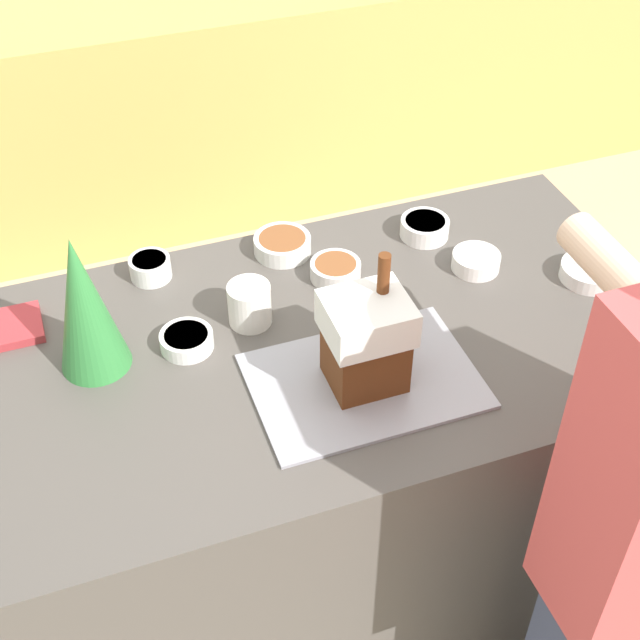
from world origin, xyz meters
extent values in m
plane|color=#C6B28E|center=(0.00, 0.00, 0.00)|extent=(12.00, 12.00, 0.00)
cube|color=tan|center=(0.00, 2.01, 0.45)|extent=(6.00, 0.60, 0.91)
cube|color=#514C47|center=(0.00, 0.00, 0.47)|extent=(1.65, 0.83, 0.95)
cube|color=#9E9EA8|center=(0.08, -0.14, 0.95)|extent=(0.45, 0.31, 0.01)
cube|color=#5B2D14|center=(0.08, -0.14, 1.02)|extent=(0.14, 0.13, 0.13)
cube|color=white|center=(0.08, -0.14, 1.12)|extent=(0.16, 0.14, 0.08)
cylinder|color=#5B2D14|center=(0.12, -0.12, 1.20)|extent=(0.02, 0.02, 0.09)
cone|color=#33843D|center=(-0.41, 0.09, 1.11)|extent=(0.14, 0.14, 0.32)
cylinder|color=white|center=(0.69, -0.01, 0.97)|extent=(0.13, 0.13, 0.04)
cylinder|color=pink|center=(0.69, -0.01, 0.98)|extent=(0.11, 0.11, 0.01)
cylinder|color=silver|center=(0.06, 0.32, 0.97)|extent=(0.14, 0.14, 0.04)
cylinder|color=brown|center=(0.06, 0.32, 0.99)|extent=(0.11, 0.11, 0.01)
cylinder|color=white|center=(0.41, 0.27, 0.97)|extent=(0.12, 0.12, 0.04)
cylinder|color=white|center=(0.41, 0.27, 0.99)|extent=(0.10, 0.10, 0.01)
cylinder|color=white|center=(-0.25, 0.34, 0.97)|extent=(0.09, 0.09, 0.05)
cylinder|color=white|center=(-0.25, 0.34, 0.99)|extent=(0.08, 0.08, 0.01)
cylinder|color=white|center=(-0.23, 0.08, 0.97)|extent=(0.11, 0.11, 0.04)
cylinder|color=yellow|center=(-0.23, 0.08, 0.98)|extent=(0.09, 0.09, 0.01)
cylinder|color=white|center=(0.47, 0.11, 0.97)|extent=(0.11, 0.11, 0.04)
cylinder|color=orange|center=(0.47, 0.11, 0.98)|extent=(0.09, 0.09, 0.01)
cylinder|color=silver|center=(0.15, 0.19, 0.97)|extent=(0.12, 0.12, 0.04)
cylinder|color=brown|center=(0.15, 0.19, 0.98)|extent=(0.10, 0.10, 0.01)
cylinder|color=white|center=(-0.08, 0.11, 1.00)|extent=(0.09, 0.09, 0.10)
camera|label=1|loc=(-0.42, -1.30, 2.23)|focal=50.00mm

